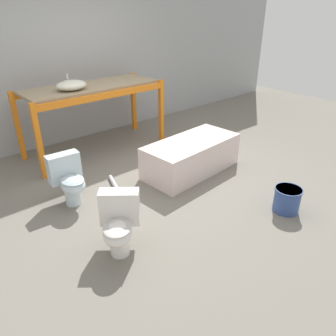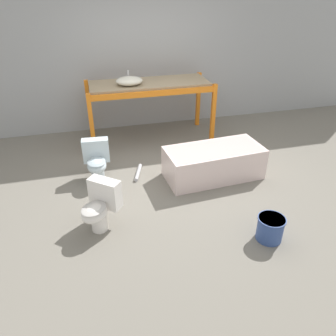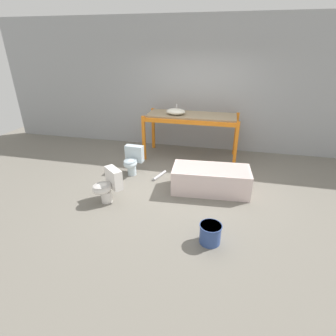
% 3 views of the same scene
% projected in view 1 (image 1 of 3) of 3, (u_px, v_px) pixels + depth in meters
% --- Properties ---
extents(ground_plane, '(12.00, 12.00, 0.00)m').
position_uv_depth(ground_plane, '(149.00, 177.00, 4.60)').
color(ground_plane, slate).
extents(warehouse_wall_rear, '(10.80, 0.08, 3.20)m').
position_uv_depth(warehouse_wall_rear, '(67.00, 44.00, 5.29)').
color(warehouse_wall_rear, '#9EA0A3').
rests_on(warehouse_wall_rear, ground_plane).
extents(shelving_rack, '(2.20, 0.89, 1.07)m').
position_uv_depth(shelving_rack, '(92.00, 95.00, 5.08)').
color(shelving_rack, orange).
rests_on(shelving_rack, ground_plane).
extents(sink_basin, '(0.45, 0.35, 0.22)m').
position_uv_depth(sink_basin, '(71.00, 85.00, 4.70)').
color(sink_basin, silver).
rests_on(sink_basin, shelving_rack).
extents(bathtub_main, '(1.47, 0.75, 0.47)m').
position_uv_depth(bathtub_main, '(191.00, 154.00, 4.66)').
color(bathtub_main, silver).
rests_on(bathtub_main, ground_plane).
extents(toilet_near, '(0.39, 0.51, 0.60)m').
position_uv_depth(toilet_near, '(69.00, 179.00, 3.89)').
color(toilet_near, silver).
rests_on(toilet_near, ground_plane).
extents(toilet_far, '(0.56, 0.58, 0.60)m').
position_uv_depth(toilet_far, '(119.00, 223.00, 3.11)').
color(toilet_far, white).
rests_on(toilet_far, ground_plane).
extents(bucket_white, '(0.32, 0.32, 0.29)m').
position_uv_depth(bucket_white, '(287.00, 199.00, 3.80)').
color(bucket_white, '#334C8C').
rests_on(bucket_white, ground_plane).
extents(loose_pipe, '(0.20, 0.45, 0.06)m').
position_uv_depth(loose_pipe, '(114.00, 184.00, 4.37)').
color(loose_pipe, '#B7B7BC').
rests_on(loose_pipe, ground_plane).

